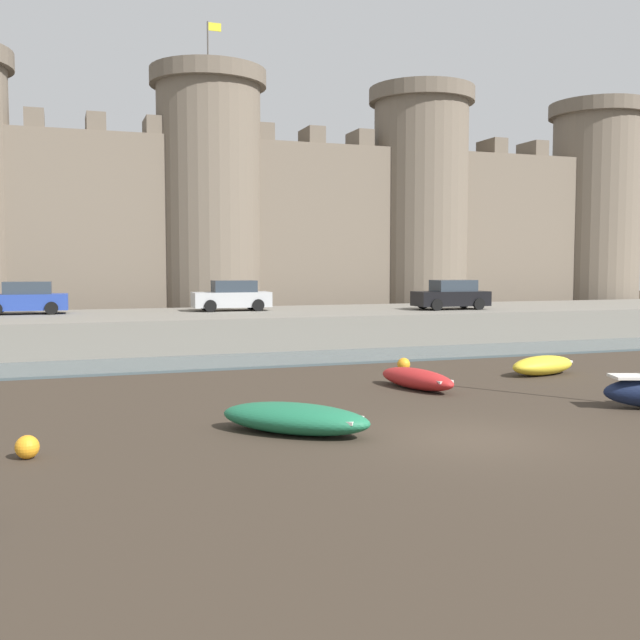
# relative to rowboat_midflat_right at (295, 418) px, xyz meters

# --- Properties ---
(ground_plane) EXTENTS (160.00, 160.00, 0.00)m
(ground_plane) POSITION_rel_rowboat_midflat_right_xyz_m (3.75, -1.90, -0.39)
(ground_plane) COLOR #382D23
(water_channel) EXTENTS (80.00, 4.50, 0.10)m
(water_channel) POSITION_rel_rowboat_midflat_right_xyz_m (3.75, 13.54, -0.34)
(water_channel) COLOR #47565B
(water_channel) RESTS_ON ground
(quay_road) EXTENTS (71.33, 10.00, 1.66)m
(quay_road) POSITION_rel_rowboat_midflat_right_xyz_m (3.75, 20.79, 0.44)
(quay_road) COLOR slate
(quay_road) RESTS_ON ground
(castle) EXTENTS (66.58, 7.25, 19.19)m
(castle) POSITION_rel_rowboat_midflat_right_xyz_m (3.75, 30.08, 7.03)
(castle) COLOR #706354
(castle) RESTS_ON ground
(rowboat_midflat_right) EXTENTS (3.87, 3.74, 0.74)m
(rowboat_midflat_right) POSITION_rel_rowboat_midflat_right_xyz_m (0.00, 0.00, 0.00)
(rowboat_midflat_right) COLOR #1E6B47
(rowboat_midflat_right) RESTS_ON ground
(rowboat_foreground_right) EXTENTS (1.83, 3.56, 0.68)m
(rowboat_foreground_right) POSITION_rel_rowboat_midflat_right_xyz_m (5.77, 4.92, -0.03)
(rowboat_foreground_right) COLOR red
(rowboat_foreground_right) RESTS_ON ground
(rowboat_midflat_left) EXTENTS (3.24, 1.92, 0.72)m
(rowboat_midflat_left) POSITION_rel_rowboat_midflat_right_xyz_m (11.66, 6.24, -0.01)
(rowboat_midflat_left) COLOR yellow
(rowboat_midflat_left) RESTS_ON ground
(mooring_buoy_near_shore) EXTENTS (0.50, 0.50, 0.50)m
(mooring_buoy_near_shore) POSITION_rel_rowboat_midflat_right_xyz_m (-6.08, -0.41, -0.13)
(mooring_buoy_near_shore) COLOR orange
(mooring_buoy_near_shore) RESTS_ON ground
(mooring_buoy_near_channel) EXTENTS (0.50, 0.50, 0.50)m
(mooring_buoy_near_channel) POSITION_rel_rowboat_midflat_right_xyz_m (7.22, 8.95, -0.13)
(mooring_buoy_near_channel) COLOR orange
(mooring_buoy_near_channel) RESTS_ON ground
(car_quay_centre_east) EXTENTS (4.14, 1.95, 1.62)m
(car_quay_centre_east) POSITION_rel_rowboat_midflat_right_xyz_m (15.02, 19.20, 2.05)
(car_quay_centre_east) COLOR black
(car_quay_centre_east) RESTS_ON quay_road
(car_quay_west) EXTENTS (4.14, 1.95, 1.62)m
(car_quay_west) POSITION_rel_rowboat_midflat_right_xyz_m (-6.95, 22.73, 2.05)
(car_quay_west) COLOR #263F99
(car_quay_west) RESTS_ON quay_road
(car_quay_centre_west) EXTENTS (4.14, 1.95, 1.62)m
(car_quay_centre_west) POSITION_rel_rowboat_midflat_right_xyz_m (3.36, 22.03, 2.05)
(car_quay_centre_west) COLOR #B2B5B7
(car_quay_centre_west) RESTS_ON quay_road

